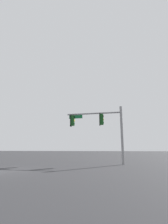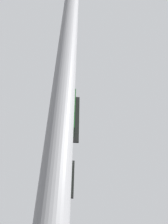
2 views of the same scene
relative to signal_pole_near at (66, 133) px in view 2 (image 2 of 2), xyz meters
The scene contains 1 object.
signal_pole_near is the anchor object (origin of this frame).
Camera 2 is at (-9.05, -8.61, 1.31)m, focal length 35.00 mm.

